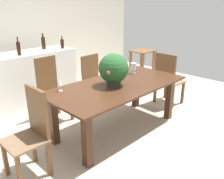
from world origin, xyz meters
name	(u,v)px	position (x,y,z in m)	size (l,w,h in m)	color
ground_plane	(108,124)	(0.00, 0.00, 0.00)	(7.04, 7.04, 0.00)	#BCB29E
back_wall	(23,30)	(0.00, 2.60, 1.30)	(6.40, 0.10, 2.60)	beige
dining_table	(117,92)	(0.00, -0.21, 0.61)	(2.10, 1.04, 0.74)	#422616
chair_far_left	(51,87)	(-0.48, 0.83, 0.56)	(0.44, 0.47, 1.04)	brown
chair_head_end	(32,129)	(-1.36, -0.21, 0.55)	(0.42, 0.42, 1.01)	brown
chair_far_right	(94,77)	(0.47, 0.83, 0.52)	(0.49, 0.51, 0.93)	brown
chair_foot_end	(167,77)	(1.36, -0.20, 0.55)	(0.45, 0.49, 1.00)	brown
flower_centerpiece	(114,69)	(-0.07, -0.20, 0.98)	(0.42, 0.42, 0.46)	#333338
crystal_vase_left	(133,67)	(0.60, 0.00, 0.84)	(0.09, 0.09, 0.18)	silver
crystal_vase_center_near	(115,68)	(0.31, 0.15, 0.86)	(0.09, 0.09, 0.21)	silver
wine_glass	(60,83)	(-0.74, 0.15, 0.84)	(0.06, 0.06, 0.15)	silver
kitchen_counter	(25,78)	(-0.46, 1.80, 0.49)	(2.00, 0.63, 0.98)	silver
wine_bottle_clear	(19,48)	(-0.57, 1.64, 1.10)	(0.07, 0.07, 0.32)	black
wine_bottle_tall	(62,44)	(0.35, 1.67, 1.07)	(0.07, 0.07, 0.25)	black
wine_bottle_dark	(43,43)	(0.04, 1.86, 1.10)	(0.08, 0.08, 0.31)	black
side_table	(142,60)	(2.15, 0.99, 0.55)	(0.51, 0.45, 0.78)	brown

